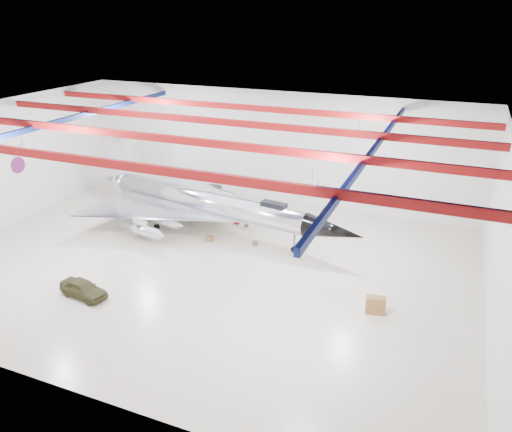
% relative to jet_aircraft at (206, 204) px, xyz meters
% --- Properties ---
extents(floor, '(40.00, 40.00, 0.00)m').
position_rel_jet_aircraft_xyz_m(floor, '(2.72, -5.72, -2.40)').
color(floor, beige).
rests_on(floor, ground).
extents(wall_back, '(40.00, 0.00, 40.00)m').
position_rel_jet_aircraft_xyz_m(wall_back, '(2.72, 9.28, 3.10)').
color(wall_back, silver).
rests_on(wall_back, floor).
extents(wall_right, '(0.00, 30.00, 30.00)m').
position_rel_jet_aircraft_xyz_m(wall_right, '(22.72, -5.72, 3.10)').
color(wall_right, silver).
rests_on(wall_right, floor).
extents(ceiling, '(40.00, 40.00, 0.00)m').
position_rel_jet_aircraft_xyz_m(ceiling, '(2.72, -5.72, 8.60)').
color(ceiling, '#0A0F38').
rests_on(ceiling, wall_back).
extents(ceiling_structure, '(39.50, 29.50, 1.08)m').
position_rel_jet_aircraft_xyz_m(ceiling_structure, '(2.72, -5.72, 7.92)').
color(ceiling_structure, maroon).
rests_on(ceiling_structure, ceiling).
extents(wall_roundel, '(0.10, 1.50, 1.50)m').
position_rel_jet_aircraft_xyz_m(wall_roundel, '(-17.22, -3.72, 2.60)').
color(wall_roundel, '#B21414').
rests_on(wall_roundel, wall_left).
extents(jet_aircraft, '(26.79, 17.54, 7.33)m').
position_rel_jet_aircraft_xyz_m(jet_aircraft, '(0.00, 0.00, 0.00)').
color(jet_aircraft, silver).
rests_on(jet_aircraft, floor).
extents(jeep, '(3.78, 1.97, 1.23)m').
position_rel_jet_aircraft_xyz_m(jeep, '(-2.55, -13.16, -1.79)').
color(jeep, '#3B381D').
rests_on(jeep, floor).
extents(desk, '(1.33, 0.82, 1.15)m').
position_rel_jet_aircraft_xyz_m(desk, '(16.13, -7.56, -1.83)').
color(desk, brown).
rests_on(desk, floor).
extents(crate_ply, '(0.60, 0.53, 0.36)m').
position_rel_jet_aircraft_xyz_m(crate_ply, '(-3.69, -3.22, -2.22)').
color(crate_ply, olive).
rests_on(crate_ply, floor).
extents(toolbox_red, '(0.46, 0.37, 0.32)m').
position_rel_jet_aircraft_xyz_m(toolbox_red, '(1.93, 2.18, -2.24)').
color(toolbox_red, '#A61011').
rests_on(toolbox_red, floor).
extents(engine_drum, '(0.46, 0.46, 0.38)m').
position_rel_jet_aircraft_xyz_m(engine_drum, '(5.16, -1.37, -2.21)').
color(engine_drum, '#59595B').
rests_on(engine_drum, floor).
extents(parts_bin, '(0.72, 0.61, 0.45)m').
position_rel_jet_aircraft_xyz_m(parts_bin, '(4.17, 3.21, -2.18)').
color(parts_bin, olive).
rests_on(parts_bin, floor).
extents(crate_small, '(0.49, 0.42, 0.30)m').
position_rel_jet_aircraft_xyz_m(crate_small, '(-6.97, 2.91, -2.25)').
color(crate_small, '#59595B').
rests_on(crate_small, floor).
extents(oil_barrel, '(0.59, 0.48, 0.40)m').
position_rel_jet_aircraft_xyz_m(oil_barrel, '(1.28, -2.05, -2.20)').
color(oil_barrel, olive).
rests_on(oil_barrel, floor).
extents(spares_box, '(0.39, 0.39, 0.32)m').
position_rel_jet_aircraft_xyz_m(spares_box, '(3.00, 1.84, -2.24)').
color(spares_box, '#59595B').
rests_on(spares_box, floor).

